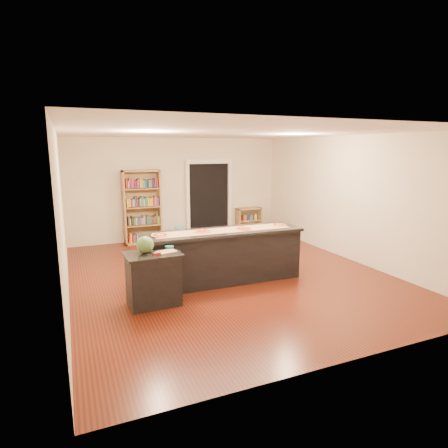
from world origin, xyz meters
name	(u,v)px	position (x,y,z in m)	size (l,w,h in m)	color
room	(228,206)	(0.00, 0.00, 1.40)	(6.00, 7.00, 2.80)	beige
doorway	(209,195)	(0.90, 3.46, 1.20)	(1.40, 0.09, 2.21)	black
kitchen_island	(224,256)	(-0.24, -0.34, 0.50)	(3.01, 0.82, 0.99)	black
side_counter	(153,279)	(-1.71, -0.91, 0.44)	(0.87, 0.64, 0.86)	black
bookshelf	(142,207)	(-1.07, 3.28, 0.98)	(0.98, 0.35, 1.96)	tan
low_shelf	(249,220)	(2.11, 3.29, 0.38)	(0.76, 0.33, 0.76)	tan
waste_bin	(180,233)	(-0.08, 3.21, 0.19)	(0.26, 0.26, 0.38)	#63BBDD
kraft_paper	(223,230)	(-0.24, -0.33, 1.00)	(2.62, 0.47, 0.00)	#A87956
watermelon	(145,245)	(-1.81, -0.86, 1.00)	(0.27, 0.27, 0.27)	#144214
cutting_board	(166,252)	(-1.50, -0.96, 0.87)	(0.31, 0.20, 0.02)	tan
package_red	(157,254)	(-1.67, -1.05, 0.88)	(0.11, 0.08, 0.04)	maroon
package_teal	(169,248)	(-1.40, -0.78, 0.89)	(0.14, 0.14, 0.05)	#195966
pizza_a	(160,235)	(-1.44, -0.32, 1.01)	(0.31, 0.31, 0.02)	tan
pizza_b	(203,231)	(-0.64, -0.30, 1.01)	(0.30, 0.30, 0.02)	tan
pizza_c	(244,229)	(0.16, -0.39, 1.01)	(0.32, 0.32, 0.02)	tan
pizza_d	(279,225)	(0.97, -0.33, 1.01)	(0.28, 0.28, 0.02)	tan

